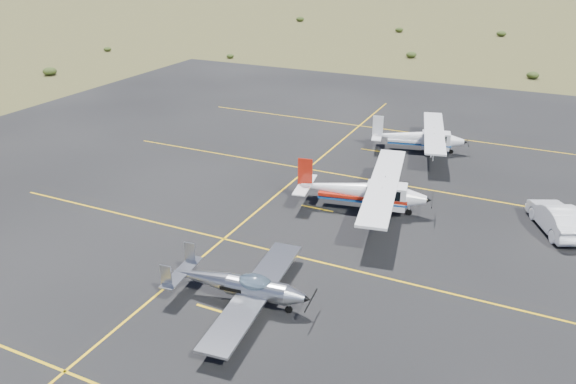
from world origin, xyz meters
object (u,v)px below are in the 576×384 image
Objects in this scene: aircraft_cessna at (363,190)px; sedan at (557,218)px; aircraft_plain at (419,137)px; aircraft_low_wing at (241,286)px.

sedan is (10.17, 2.00, -0.49)m from aircraft_cessna.
aircraft_plain is (0.56, 11.33, -0.13)m from aircraft_cessna.
aircraft_plain is 13.39m from sedan.
aircraft_low_wing is 17.64m from sedan.
aircraft_cessna is 1.12× the size of aircraft_plain.
aircraft_plain reaches higher than aircraft_low_wing.
aircraft_cessna is (1.75, 11.00, 0.37)m from aircraft_low_wing.
sedan is at bearing 41.45° from aircraft_low_wing.
aircraft_cessna reaches higher than aircraft_plain.
aircraft_cessna is at bearing -13.41° from sedan.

